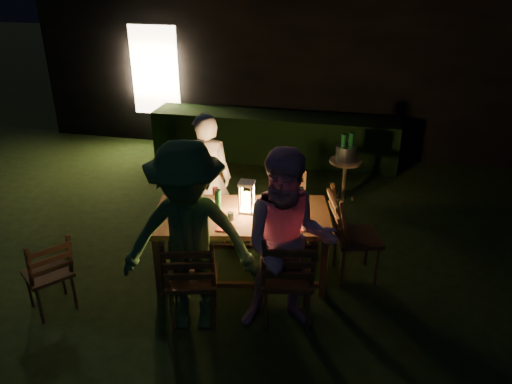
% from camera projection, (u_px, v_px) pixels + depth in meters
% --- Properties ---
extents(garden_envelope, '(40.00, 40.00, 3.20)m').
position_uv_depth(garden_envelope, '(320.00, 46.00, 10.16)').
color(garden_envelope, black).
rests_on(garden_envelope, ground).
extents(dining_table, '(2.01, 1.29, 0.77)m').
position_uv_depth(dining_table, '(242.00, 220.00, 5.32)').
color(dining_table, '#4A3018').
rests_on(dining_table, ground).
extents(chair_near_left, '(0.58, 0.61, 1.05)m').
position_uv_depth(chair_near_left, '(193.00, 293.00, 4.79)').
color(chair_near_left, '#4A3018').
rests_on(chair_near_left, ground).
extents(chair_near_right, '(0.57, 0.60, 1.08)m').
position_uv_depth(chair_near_right, '(287.00, 293.00, 4.78)').
color(chair_near_right, '#4A3018').
rests_on(chair_near_right, ground).
extents(chair_far_left, '(0.57, 0.59, 0.98)m').
position_uv_depth(chair_far_left, '(208.00, 218.00, 6.20)').
color(chair_far_left, '#4A3018').
rests_on(chair_far_left, ground).
extents(chair_far_right, '(0.46, 0.48, 0.90)m').
position_uv_depth(chair_far_right, '(289.00, 221.00, 6.20)').
color(chair_far_right, '#4A3018').
rests_on(chair_far_right, ground).
extents(chair_end, '(0.63, 0.61, 1.08)m').
position_uv_depth(chair_end, '(354.00, 250.00, 5.47)').
color(chair_end, '#4A3018').
rests_on(chair_end, ground).
extents(chair_spare, '(0.60, 0.60, 0.93)m').
position_uv_depth(chair_spare, '(51.00, 286.00, 4.96)').
color(chair_spare, '#4A3018').
rests_on(chair_spare, ground).
extents(person_house_side, '(0.67, 0.51, 1.64)m').
position_uv_depth(person_house_side, '(207.00, 179.00, 6.02)').
color(person_house_side, silver).
rests_on(person_house_side, ground).
extents(person_opp_right, '(1.00, 0.86, 1.81)m').
position_uv_depth(person_opp_right, '(288.00, 244.00, 4.49)').
color(person_opp_right, '#D693B4').
rests_on(person_opp_right, ground).
extents(person_opp_left, '(1.34, 0.94, 1.88)m').
position_uv_depth(person_opp_left, '(189.00, 240.00, 4.48)').
color(person_opp_left, '#2C582C').
rests_on(person_opp_left, ground).
extents(lantern, '(0.16, 0.16, 0.35)m').
position_uv_depth(lantern, '(247.00, 199.00, 5.27)').
color(lantern, white).
rests_on(lantern, dining_table).
extents(plate_far_left, '(0.25, 0.25, 0.01)m').
position_uv_depth(plate_far_left, '(193.00, 204.00, 5.49)').
color(plate_far_left, white).
rests_on(plate_far_left, dining_table).
extents(plate_near_left, '(0.25, 0.25, 0.01)m').
position_uv_depth(plate_near_left, '(187.00, 223.00, 5.09)').
color(plate_near_left, white).
rests_on(plate_near_left, dining_table).
extents(plate_far_right, '(0.25, 0.25, 0.01)m').
position_uv_depth(plate_far_right, '(283.00, 204.00, 5.48)').
color(plate_far_right, white).
rests_on(plate_far_right, dining_table).
extents(plate_near_right, '(0.25, 0.25, 0.01)m').
position_uv_depth(plate_near_right, '(285.00, 224.00, 5.09)').
color(plate_near_right, white).
rests_on(plate_near_right, dining_table).
extents(wineglass_a, '(0.06, 0.06, 0.18)m').
position_uv_depth(wineglass_a, '(216.00, 195.00, 5.51)').
color(wineglass_a, '#59070F').
rests_on(wineglass_a, dining_table).
extents(wineglass_b, '(0.06, 0.06, 0.18)m').
position_uv_depth(wineglass_b, '(172.00, 212.00, 5.15)').
color(wineglass_b, '#59070F').
rests_on(wineglass_b, dining_table).
extents(wineglass_c, '(0.06, 0.06, 0.18)m').
position_uv_depth(wineglass_c, '(271.00, 219.00, 5.00)').
color(wineglass_c, '#59070F').
rests_on(wineglass_c, dining_table).
extents(wineglass_d, '(0.06, 0.06, 0.18)m').
position_uv_depth(wineglass_d, '(299.00, 199.00, 5.41)').
color(wineglass_d, '#59070F').
rests_on(wineglass_d, dining_table).
extents(wineglass_e, '(0.06, 0.06, 0.18)m').
position_uv_depth(wineglass_e, '(231.00, 220.00, 4.98)').
color(wineglass_e, silver).
rests_on(wineglass_e, dining_table).
extents(bottle_table, '(0.07, 0.07, 0.28)m').
position_uv_depth(bottle_table, '(218.00, 202.00, 5.23)').
color(bottle_table, '#0F471E').
rests_on(bottle_table, dining_table).
extents(napkin_left, '(0.18, 0.14, 0.01)m').
position_uv_depth(napkin_left, '(226.00, 228.00, 5.00)').
color(napkin_left, red).
rests_on(napkin_left, dining_table).
extents(napkin_right, '(0.18, 0.14, 0.01)m').
position_uv_depth(napkin_right, '(295.00, 228.00, 5.01)').
color(napkin_right, red).
rests_on(napkin_right, dining_table).
extents(phone, '(0.14, 0.07, 0.01)m').
position_uv_depth(phone, '(179.00, 227.00, 5.02)').
color(phone, black).
rests_on(phone, dining_table).
extents(side_table, '(0.46, 0.46, 0.62)m').
position_uv_depth(side_table, '(345.00, 165.00, 7.12)').
color(side_table, olive).
rests_on(side_table, ground).
extents(ice_bucket, '(0.30, 0.30, 0.22)m').
position_uv_depth(ice_bucket, '(346.00, 153.00, 7.04)').
color(ice_bucket, '#A5A8AD').
rests_on(ice_bucket, side_table).
extents(bottle_bucket_a, '(0.07, 0.07, 0.32)m').
position_uv_depth(bottle_bucket_a, '(343.00, 150.00, 6.99)').
color(bottle_bucket_a, '#0F471E').
rests_on(bottle_bucket_a, side_table).
extents(bottle_bucket_b, '(0.07, 0.07, 0.32)m').
position_uv_depth(bottle_bucket_b, '(350.00, 149.00, 7.04)').
color(bottle_bucket_b, '#0F471E').
rests_on(bottle_bucket_b, side_table).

